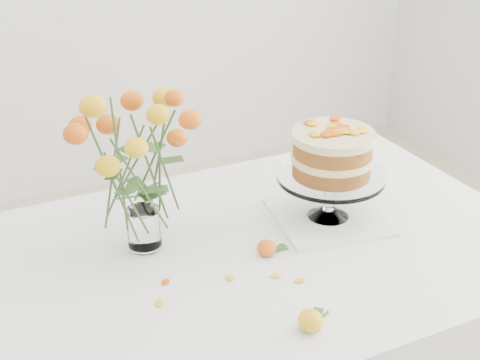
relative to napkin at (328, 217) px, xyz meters
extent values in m
cube|color=tan|center=(-0.23, -0.04, -0.03)|extent=(1.40, 0.90, 0.04)
cylinder|color=tan|center=(-0.85, 0.33, -0.41)|extent=(0.06, 0.06, 0.71)
cylinder|color=tan|center=(0.39, 0.33, -0.41)|extent=(0.06, 0.06, 0.71)
cube|color=white|center=(-0.23, -0.04, -0.01)|extent=(1.42, 0.92, 0.01)
cube|color=white|center=(-0.23, 0.42, -0.11)|extent=(1.42, 0.01, 0.20)
cube|color=white|center=(0.48, -0.04, -0.11)|extent=(0.01, 0.92, 0.20)
cube|color=white|center=(0.00, 0.00, 0.00)|extent=(0.32, 0.32, 0.01)
cylinder|color=white|center=(0.00, 0.00, 0.07)|extent=(0.03, 0.03, 0.09)
cylinder|color=white|center=(0.00, 0.00, 0.12)|extent=(0.28, 0.28, 0.01)
cylinder|color=brown|center=(0.00, 0.00, 0.15)|extent=(0.25, 0.25, 0.04)
cylinder|color=#F4EB9D|center=(0.00, 0.00, 0.18)|extent=(0.26, 0.26, 0.02)
cylinder|color=brown|center=(0.00, 0.00, 0.21)|extent=(0.25, 0.25, 0.04)
cylinder|color=#F4EB9D|center=(0.00, 0.00, 0.24)|extent=(0.27, 0.27, 0.02)
cylinder|color=white|center=(-0.49, 0.08, 0.00)|extent=(0.07, 0.07, 0.01)
cylinder|color=white|center=(-0.49, 0.08, 0.05)|extent=(0.09, 0.09, 0.10)
ellipsoid|color=#FFAC16|center=(-0.28, -0.37, 0.02)|extent=(0.05, 0.05, 0.05)
cylinder|color=#2E5120|center=(-0.25, -0.36, 0.00)|extent=(0.06, 0.03, 0.01)
ellipsoid|color=#BE5009|center=(-0.23, -0.08, 0.02)|extent=(0.05, 0.05, 0.04)
cylinder|color=#2E5120|center=(-0.20, -0.09, 0.00)|extent=(0.06, 0.01, 0.00)
ellipsoid|color=yellow|center=(-0.35, -0.14, 0.00)|extent=(0.03, 0.02, 0.00)
ellipsoid|color=yellow|center=(-0.25, -0.18, 0.00)|extent=(0.03, 0.02, 0.00)
ellipsoid|color=yellow|center=(-0.21, -0.22, 0.00)|extent=(0.03, 0.02, 0.00)
ellipsoid|color=yellow|center=(-0.49, -0.09, 0.00)|extent=(0.03, 0.02, 0.00)
ellipsoid|color=yellow|center=(-0.53, -0.16, 0.00)|extent=(0.03, 0.02, 0.00)
ellipsoid|color=yellow|center=(0.07, -0.12, 0.00)|extent=(0.03, 0.02, 0.00)
camera|label=1|loc=(-0.89, -1.30, 0.89)|focal=50.00mm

